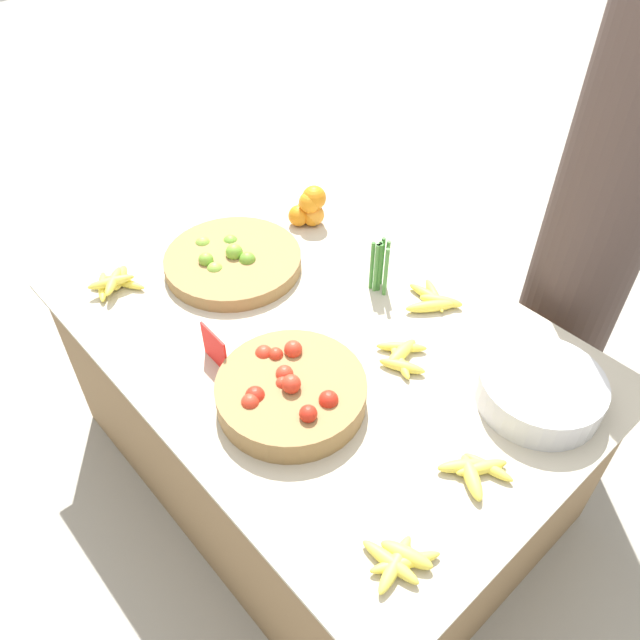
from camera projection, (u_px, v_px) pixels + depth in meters
name	position (u px, v px, depth m)	size (l,w,h in m)	color
ground_plane	(320.00, 463.00, 2.24)	(12.00, 12.00, 0.00)	#A39E93
market_table	(320.00, 405.00, 2.01)	(1.54, 1.07, 0.66)	olive
lime_bowl	(233.00, 261.00, 1.99)	(0.44, 0.44, 0.09)	olive
tomato_basket	(291.00, 392.00, 1.58)	(0.38, 0.38, 0.11)	olive
orange_pile	(310.00, 208.00, 2.15)	(0.11, 0.13, 0.14)	orange
metal_bowl	(540.00, 390.00, 1.58)	(0.32, 0.32, 0.09)	silver
price_sign	(215.00, 348.00, 1.66)	(0.11, 0.01, 0.11)	red
veg_bundle	(380.00, 267.00, 1.87)	(0.06, 0.05, 0.17)	#428438
banana_bunch_front_right	(114.00, 282.00, 1.92)	(0.17, 0.16, 0.05)	#EFDB4C
banana_bunch_back_center	(434.00, 300.00, 1.87)	(0.18, 0.17, 0.03)	#EFDB4C
banana_bunch_middle_right	(401.00, 356.00, 1.70)	(0.17, 0.16, 0.04)	#EFDB4C
banana_bunch_middle_left	(475.00, 470.00, 1.44)	(0.15, 0.15, 0.03)	#EFDB4C
banana_bunch_front_left	(399.00, 561.00, 1.28)	(0.14, 0.17, 0.03)	#EFDB4C
vendor_person	(591.00, 244.00, 1.87)	(0.31, 0.31, 1.71)	#473833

